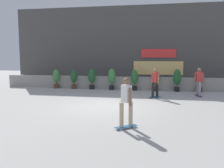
# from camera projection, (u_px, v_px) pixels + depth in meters

# --- Properties ---
(ground_plane) EXTENTS (48.00, 48.00, 0.00)m
(ground_plane) POSITION_uv_depth(u_px,v_px,m) (106.00, 106.00, 11.50)
(ground_plane) COLOR #B2AFA8
(planter_wall) EXTENTS (18.00, 0.40, 0.90)m
(planter_wall) POSITION_uv_depth(u_px,v_px,m) (124.00, 83.00, 17.30)
(planter_wall) COLOR gray
(planter_wall) RESTS_ON ground
(building_backdrop) EXTENTS (20.00, 2.08, 6.50)m
(building_backdrop) POSITION_uv_depth(u_px,v_px,m) (130.00, 46.00, 20.87)
(building_backdrop) COLOR #4C4947
(building_backdrop) RESTS_ON ground
(potted_plant_0) EXTENTS (0.47, 0.47, 1.40)m
(potted_plant_0) POSITION_uv_depth(u_px,v_px,m) (56.00, 77.00, 17.74)
(potted_plant_0) COLOR brown
(potted_plant_0) RESTS_ON ground
(potted_plant_1) EXTENTS (0.45, 0.45, 1.37)m
(potted_plant_1) POSITION_uv_depth(u_px,v_px,m) (74.00, 78.00, 17.49)
(potted_plant_1) COLOR brown
(potted_plant_1) RESTS_ON ground
(potted_plant_2) EXTENTS (0.50, 0.50, 1.48)m
(potted_plant_2) POSITION_uv_depth(u_px,v_px,m) (92.00, 77.00, 17.23)
(potted_plant_2) COLOR black
(potted_plant_2) RESTS_ON ground
(potted_plant_3) EXTENTS (0.51, 0.51, 1.50)m
(potted_plant_3) POSITION_uv_depth(u_px,v_px,m) (112.00, 77.00, 16.95)
(potted_plant_3) COLOR black
(potted_plant_3) RESTS_ON ground
(potted_plant_4) EXTENTS (0.49, 0.49, 1.45)m
(potted_plant_4) POSITION_uv_depth(u_px,v_px,m) (134.00, 78.00, 16.66)
(potted_plant_4) COLOR black
(potted_plant_4) RESTS_ON ground
(potted_plant_5) EXTENTS (0.45, 0.45, 1.37)m
(potted_plant_5) POSITION_uv_depth(u_px,v_px,m) (156.00, 80.00, 16.40)
(potted_plant_5) COLOR #2D2823
(potted_plant_5) RESTS_ON ground
(potted_plant_6) EXTENTS (0.52, 0.52, 1.52)m
(potted_plant_6) POSITION_uv_depth(u_px,v_px,m) (177.00, 78.00, 16.12)
(potted_plant_6) COLOR black
(potted_plant_6) RESTS_ON ground
(potted_plant_7) EXTENTS (0.39, 0.39, 1.25)m
(potted_plant_7) POSITION_uv_depth(u_px,v_px,m) (200.00, 82.00, 15.88)
(potted_plant_7) COLOR black
(potted_plant_7) RESTS_ON ground
(skater_mid_plaza) EXTENTS (0.74, 0.67, 1.70)m
(skater_mid_plaza) POSITION_uv_depth(u_px,v_px,m) (126.00, 101.00, 7.90)
(skater_mid_plaza) COLOR #266699
(skater_mid_plaza) RESTS_ON ground
(skater_by_wall_left) EXTENTS (0.70, 0.72, 1.70)m
(skater_by_wall_left) POSITION_uv_depth(u_px,v_px,m) (155.00, 82.00, 13.69)
(skater_by_wall_left) COLOR #266699
(skater_by_wall_left) RESTS_ON ground
(skater_far_right) EXTENTS (0.55, 0.82, 1.70)m
(skater_far_right) POSITION_uv_depth(u_px,v_px,m) (199.00, 81.00, 14.17)
(skater_far_right) COLOR #72338C
(skater_far_right) RESTS_ON ground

